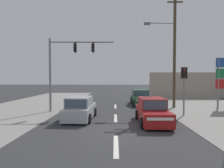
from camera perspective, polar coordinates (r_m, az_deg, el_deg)
ground_plane at (r=9.44m, az=1.24°, el=-15.02°), size 140.00×140.00×0.00m
lane_dash_near at (r=7.54m, az=1.32°, el=-19.38°), size 0.20×2.40×0.01m
lane_dash_mid at (r=12.34m, az=1.17°, el=-10.98°), size 0.20×2.40×0.01m
lane_dash_far at (r=17.25m, az=1.11°, el=-7.32°), size 0.20×2.40×0.01m
kerb_left_verge at (r=15.77m, az=-31.85°, el=-8.41°), size 8.00×40.00×0.02m
utility_pole_midground_right at (r=17.53m, az=19.38°, el=11.83°), size 3.78×0.46×10.89m
traffic_signal_mast at (r=14.87m, az=-14.85°, el=7.19°), size 5.29×0.47×6.00m
pedestal_signal_right_kerb at (r=13.81m, az=22.47°, el=0.35°), size 0.44×0.31×3.56m
shopfront_wall_far at (r=27.38m, az=24.76°, el=-0.34°), size 12.00×1.00×3.60m
sedan_crossing_left at (r=18.71m, az=9.29°, el=-4.47°), size 1.92×4.25×1.56m
hatchback_oncoming_mid at (r=11.99m, az=-10.31°, el=-7.98°), size 1.89×3.69×1.53m
hatchback_receding_far at (r=11.12m, az=13.00°, el=-8.76°), size 1.78×3.64×1.53m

